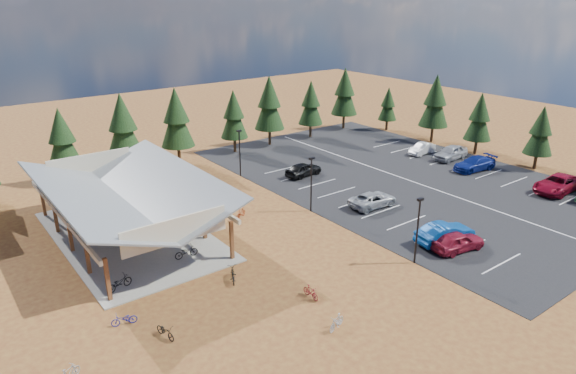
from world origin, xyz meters
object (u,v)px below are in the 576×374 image
(bike_2, at_px, (92,224))
(car_4, at_px, (303,169))
(bike_7, at_px, (140,206))
(car_1, at_px, (445,233))
(bike_3, at_px, (87,215))
(bike_15, at_px, (241,213))
(bike_4, at_px, (186,252))
(bike_12, at_px, (233,274))
(bike_10, at_px, (124,319))
(bike_pavilion, at_px, (126,192))
(car_9, at_px, (422,149))
(bike_13, at_px, (337,322))
(bike_1, at_px, (128,239))
(car_8, at_px, (451,153))
(car_6, at_px, (558,184))
(bike_11, at_px, (311,292))
(car_0, at_px, (458,241))
(car_7, at_px, (475,164))
(lamp_post_0, at_px, (418,226))
(trash_bin_1, at_px, (211,215))
(bike_6, at_px, (139,222))
(lamp_post_1, at_px, (311,181))
(bike_9, at_px, (69,374))
(car_2, at_px, (373,200))
(bike_5, at_px, (170,236))
(lamp_post_2, at_px, (240,150))
(trash_bin_0, at_px, (200,226))

(bike_2, xyz_separation_m, car_4, (22.57, -0.14, 0.28))
(bike_7, bearing_deg, car_1, -143.80)
(bike_3, xyz_separation_m, bike_15, (11.10, -7.49, -0.15))
(bike_4, relative_size, bike_12, 0.98)
(bike_10, bearing_deg, bike_12, 107.62)
(bike_pavilion, distance_m, car_9, 37.34)
(bike_7, distance_m, bike_13, 23.70)
(bike_1, xyz_separation_m, car_8, (38.90, -1.49, 0.30))
(car_6, bearing_deg, bike_11, -91.08)
(bike_7, bearing_deg, car_0, -146.03)
(bike_13, bearing_deg, car_9, 104.63)
(car_7, bearing_deg, lamp_post_0, -57.21)
(bike_15, xyz_separation_m, car_7, (27.70, -4.84, 0.35))
(trash_bin_1, height_order, bike_3, bike_3)
(bike_pavilion, xyz_separation_m, bike_3, (-1.93, 5.13, -3.22))
(bike_11, distance_m, car_9, 35.30)
(lamp_post_0, xyz_separation_m, bike_15, (-5.84, 14.64, -2.53))
(bike_3, bearing_deg, trash_bin_1, -129.13)
(bike_15, xyz_separation_m, car_4, (11.29, 5.24, 0.33))
(bike_pavilion, xyz_separation_m, bike_6, (1.13, 1.06, -3.30))
(lamp_post_1, height_order, car_9, lamp_post_1)
(bike_9, xyz_separation_m, car_2, (29.07, 6.80, 0.26))
(bike_2, bearing_deg, bike_10, -170.61)
(bike_pavilion, bearing_deg, car_1, -40.05)
(bike_9, bearing_deg, bike_7, -60.07)
(bike_12, bearing_deg, car_6, -161.10)
(bike_10, height_order, car_7, car_7)
(bike_pavilion, bearing_deg, car_2, -20.69)
(bike_5, relative_size, bike_6, 1.09)
(bike_1, xyz_separation_m, bike_9, (-8.01, -12.86, -0.13))
(bike_9, relative_size, car_0, 0.34)
(bike_12, distance_m, bike_15, 10.65)
(car_1, xyz_separation_m, car_4, (1.05, 19.19, -0.08))
(lamp_post_0, bearing_deg, bike_7, 120.52)
(bike_5, relative_size, bike_15, 1.18)
(lamp_post_1, xyz_separation_m, lamp_post_2, (0.00, 12.00, 0.00))
(trash_bin_0, relative_size, car_7, 0.17)
(bike_9, relative_size, car_8, 0.31)
(bike_9, distance_m, car_0, 28.17)
(trash_bin_0, bearing_deg, bike_5, -168.91)
(bike_5, height_order, car_6, car_6)
(lamp_post_2, distance_m, car_9, 23.28)
(car_8, bearing_deg, lamp_post_1, -87.11)
(bike_1, bearing_deg, lamp_post_0, -145.88)
(car_1, bearing_deg, bike_15, 47.14)
(bike_6, distance_m, car_2, 21.02)
(bike_2, bearing_deg, bike_11, -137.08)
(lamp_post_0, bearing_deg, car_6, 2.27)
(trash_bin_1, distance_m, car_4, 14.27)
(bike_pavilion, bearing_deg, car_8, -4.62)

